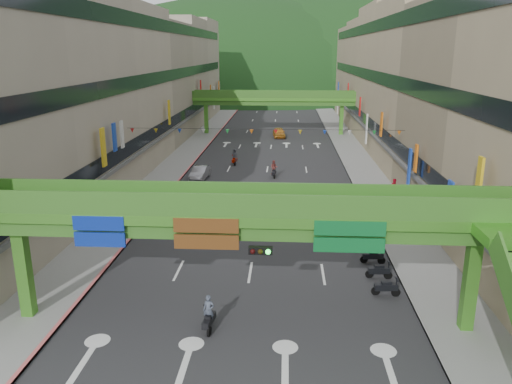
{
  "coord_description": "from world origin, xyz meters",
  "views": [
    {
      "loc": [
        2.06,
        -16.32,
        13.26
      ],
      "look_at": [
        0.0,
        18.0,
        3.5
      ],
      "focal_mm": 35.0,
      "sensor_mm": 36.0,
      "label": 1
    }
  ],
  "objects_px": {
    "scooter_rider_near": "(209,315)",
    "car_silver": "(200,173)",
    "overpass_near": "(260,231)",
    "pedestrian_red": "(394,190)",
    "car_yellow": "(279,133)",
    "scooter_rider_mid": "(274,169)"
  },
  "relations": [
    {
      "from": "scooter_rider_near",
      "to": "scooter_rider_mid",
      "type": "distance_m",
      "value": 30.98
    },
    {
      "from": "pedestrian_red",
      "to": "car_yellow",
      "type": "bearing_deg",
      "value": 98.23
    },
    {
      "from": "scooter_rider_near",
      "to": "pedestrian_red",
      "type": "relative_size",
      "value": 1.06
    },
    {
      "from": "car_yellow",
      "to": "pedestrian_red",
      "type": "bearing_deg",
      "value": -77.4
    },
    {
      "from": "overpass_near",
      "to": "pedestrian_red",
      "type": "bearing_deg",
      "value": 64.32
    },
    {
      "from": "scooter_rider_near",
      "to": "car_silver",
      "type": "xyz_separation_m",
      "value": [
        -5.45,
        29.73,
        -0.16
      ]
    },
    {
      "from": "overpass_near",
      "to": "scooter_rider_mid",
      "type": "relative_size",
      "value": 14.71
    },
    {
      "from": "scooter_rider_mid",
      "to": "car_yellow",
      "type": "relative_size",
      "value": 0.43
    },
    {
      "from": "car_silver",
      "to": "car_yellow",
      "type": "bearing_deg",
      "value": 78.71
    },
    {
      "from": "scooter_rider_mid",
      "to": "car_silver",
      "type": "distance_m",
      "value": 7.95
    },
    {
      "from": "scooter_rider_mid",
      "to": "scooter_rider_near",
      "type": "bearing_deg",
      "value": -94.45
    },
    {
      "from": "car_silver",
      "to": "pedestrian_red",
      "type": "relative_size",
      "value": 2.38
    },
    {
      "from": "scooter_rider_mid",
      "to": "pedestrian_red",
      "type": "bearing_deg",
      "value": -32.94
    },
    {
      "from": "scooter_rider_near",
      "to": "scooter_rider_mid",
      "type": "relative_size",
      "value": 0.98
    },
    {
      "from": "overpass_near",
      "to": "pedestrian_red",
      "type": "relative_size",
      "value": 15.95
    },
    {
      "from": "scooter_rider_near",
      "to": "car_yellow",
      "type": "bearing_deg",
      "value": 87.44
    },
    {
      "from": "car_yellow",
      "to": "scooter_rider_near",
      "type": "bearing_deg",
      "value": -98.46
    },
    {
      "from": "car_yellow",
      "to": "pedestrian_red",
      "type": "relative_size",
      "value": 2.52
    },
    {
      "from": "overpass_near",
      "to": "pedestrian_red",
      "type": "height_order",
      "value": "overpass_near"
    },
    {
      "from": "scooter_rider_near",
      "to": "scooter_rider_mid",
      "type": "bearing_deg",
      "value": 85.55
    },
    {
      "from": "scooter_rider_near",
      "to": "overpass_near",
      "type": "bearing_deg",
      "value": 2.51
    },
    {
      "from": "overpass_near",
      "to": "car_silver",
      "type": "xyz_separation_m",
      "value": [
        -7.93,
        29.62,
        -4.52
      ]
    }
  ]
}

